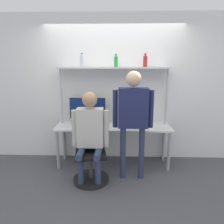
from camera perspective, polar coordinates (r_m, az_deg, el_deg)
ground_plane at (r=3.90m, az=0.18°, el=-15.24°), size 12.00×12.00×0.00m
wall_back at (r=4.12m, az=0.48°, el=6.08°), size 8.00×0.06×2.70m
desk at (r=3.94m, az=0.34°, el=-4.58°), size 2.04×0.60×0.73m
shelf_unit at (r=3.91m, az=0.41°, el=8.58°), size 1.94×0.32×1.75m
monitor at (r=4.04m, az=-6.42°, el=0.72°), size 0.65×0.18×0.48m
laptop at (r=3.87m, az=-5.30°, el=-2.79°), size 0.36×0.25×0.25m
cell_phone at (r=3.82m, az=-1.64°, el=-3.96°), size 0.07×0.15×0.01m
office_chair at (r=3.54m, az=-5.57°, el=-13.05°), size 0.56×0.56×0.94m
person_seated at (r=3.30m, az=-5.77°, el=-4.77°), size 0.56×0.47×1.42m
person_standing at (r=3.34m, az=5.52°, el=0.15°), size 0.62×0.23×1.71m
bottle_clear at (r=3.95m, az=-7.84°, el=13.01°), size 0.07×0.07×0.23m
bottle_green at (r=3.90m, az=1.04°, el=13.05°), size 0.07×0.07×0.22m
bottle_red at (r=3.92m, az=8.67°, el=12.97°), size 0.07×0.07×0.23m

